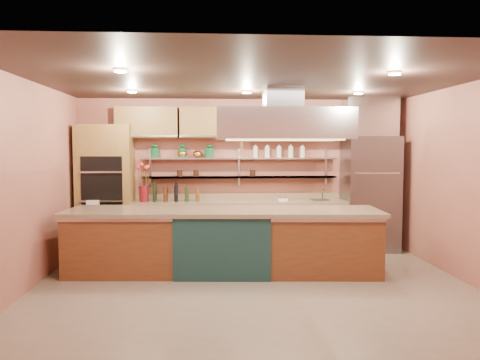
{
  "coord_description": "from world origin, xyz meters",
  "views": [
    {
      "loc": [
        -0.57,
        -6.27,
        1.9
      ],
      "look_at": [
        -0.12,
        1.0,
        1.39
      ],
      "focal_mm": 35.0,
      "sensor_mm": 36.0,
      "label": 1
    }
  ],
  "objects": [
    {
      "name": "ceiling_downlights",
      "position": [
        0.0,
        0.2,
        2.77
      ],
      "size": [
        4.0,
        2.8,
        0.02
      ],
      "primitive_type": "cube",
      "color": "#FFE5A5",
      "rests_on": "ceiling"
    },
    {
      "name": "oven_stack",
      "position": [
        -2.45,
        2.18,
        1.15
      ],
      "size": [
        0.95,
        0.64,
        2.3
      ],
      "primitive_type": "cube",
      "color": "olive",
      "rests_on": "floor"
    },
    {
      "name": "wall_shelf_lower",
      "position": [
        -0.05,
        2.37,
        1.35
      ],
      "size": [
        3.6,
        0.26,
        0.03
      ],
      "primitive_type": "cube",
      "color": "silver",
      "rests_on": "wall_back"
    },
    {
      "name": "kitchen_scale",
      "position": [
        0.73,
        2.15,
        0.98
      ],
      "size": [
        0.18,
        0.15,
        0.09
      ],
      "primitive_type": "cube",
      "rotation": [
        0.0,
        0.0,
        0.14
      ],
      "color": "white",
      "rests_on": "back_counter"
    },
    {
      "name": "range_hood",
      "position": [
        0.51,
        0.75,
        2.25
      ],
      "size": [
        2.0,
        1.0,
        0.45
      ],
      "primitive_type": "cube",
      "color": "silver",
      "rests_on": "ceiling"
    },
    {
      "name": "copper_kettle",
      "position": [
        -0.82,
        2.37,
        1.78
      ],
      "size": [
        0.19,
        0.19,
        0.13
      ],
      "primitive_type": "ellipsoid",
      "rotation": [
        0.0,
        0.0,
        -0.11
      ],
      "color": "orange",
      "rests_on": "wall_shelf_upper"
    },
    {
      "name": "ceiling",
      "position": [
        0.0,
        0.0,
        2.8
      ],
      "size": [
        6.0,
        5.0,
        0.02
      ],
      "primitive_type": "cube",
      "color": "black",
      "rests_on": "wall_back"
    },
    {
      "name": "back_counter",
      "position": [
        -0.05,
        2.2,
        0.47
      ],
      "size": [
        3.84,
        0.64,
        0.93
      ],
      "primitive_type": "cube",
      "color": "tan",
      "rests_on": "floor"
    },
    {
      "name": "wall_right",
      "position": [
        3.0,
        0.0,
        1.4
      ],
      "size": [
        0.04,
        5.0,
        2.8
      ],
      "primitive_type": "cube",
      "color": "#A35E4D",
      "rests_on": "floor"
    },
    {
      "name": "green_canister",
      "position": [
        -0.62,
        2.37,
        1.79
      ],
      "size": [
        0.14,
        0.14,
        0.16
      ],
      "primitive_type": "cylinder",
      "rotation": [
        0.0,
        0.0,
        -0.08
      ],
      "color": "#104E26",
      "rests_on": "wall_shelf_upper"
    },
    {
      "name": "oil_bottle_cluster",
      "position": [
        -1.2,
        2.15,
        1.07
      ],
      "size": [
        0.92,
        0.49,
        0.28
      ],
      "primitive_type": "cube",
      "rotation": [
        0.0,
        0.0,
        0.29
      ],
      "color": "black",
      "rests_on": "back_counter"
    },
    {
      "name": "island",
      "position": [
        -0.39,
        0.75,
        0.48
      ],
      "size": [
        4.68,
        1.32,
        0.97
      ],
      "primitive_type": "cube",
      "rotation": [
        0.0,
        0.0,
        -0.07
      ],
      "color": "brown",
      "rests_on": "floor"
    },
    {
      "name": "refrigerator",
      "position": [
        2.35,
        2.14,
        1.05
      ],
      "size": [
        0.95,
        0.72,
        2.1
      ],
      "primitive_type": "cube",
      "color": "slate",
      "rests_on": "floor"
    },
    {
      "name": "wall_front",
      "position": [
        0.0,
        -2.5,
        1.4
      ],
      "size": [
        6.0,
        0.04,
        2.8
      ],
      "primitive_type": "cube",
      "color": "#A35E4D",
      "rests_on": "floor"
    },
    {
      "name": "wall_shelf_upper",
      "position": [
        -0.05,
        2.37,
        1.7
      ],
      "size": [
        3.6,
        0.26,
        0.03
      ],
      "primitive_type": "cube",
      "color": "silver",
      "rests_on": "wall_back"
    },
    {
      "name": "bar_faucet",
      "position": [
        1.49,
        2.25,
        1.03
      ],
      "size": [
        0.03,
        0.03,
        0.19
      ],
      "primitive_type": "cylinder",
      "rotation": [
        0.0,
        0.0,
        -0.29
      ],
      "color": "silver",
      "rests_on": "back_counter"
    },
    {
      "name": "flower_vase",
      "position": [
        -1.78,
        2.15,
        1.08
      ],
      "size": [
        0.21,
        0.21,
        0.29
      ],
      "primitive_type": "cylinder",
      "rotation": [
        0.0,
        0.0,
        -0.31
      ],
      "color": "#600E16",
      "rests_on": "back_counter"
    },
    {
      "name": "floor",
      "position": [
        0.0,
        0.0,
        -0.01
      ],
      "size": [
        6.0,
        5.0,
        0.02
      ],
      "primitive_type": "cube",
      "color": "gray",
      "rests_on": "ground"
    },
    {
      "name": "wall_left",
      "position": [
        -3.0,
        0.0,
        1.4
      ],
      "size": [
        0.04,
        5.0,
        2.8
      ],
      "primitive_type": "cube",
      "color": "#A35E4D",
      "rests_on": "floor"
    },
    {
      "name": "wall_back",
      "position": [
        0.0,
        2.5,
        1.4
      ],
      "size": [
        6.0,
        0.04,
        2.8
      ],
      "primitive_type": "cube",
      "color": "#A35E4D",
      "rests_on": "floor"
    },
    {
      "name": "upper_cabinets",
      "position": [
        0.0,
        2.32,
        2.35
      ],
      "size": [
        4.6,
        0.36,
        0.55
      ],
      "primitive_type": "cube",
      "color": "olive",
      "rests_on": "wall_back"
    }
  ]
}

